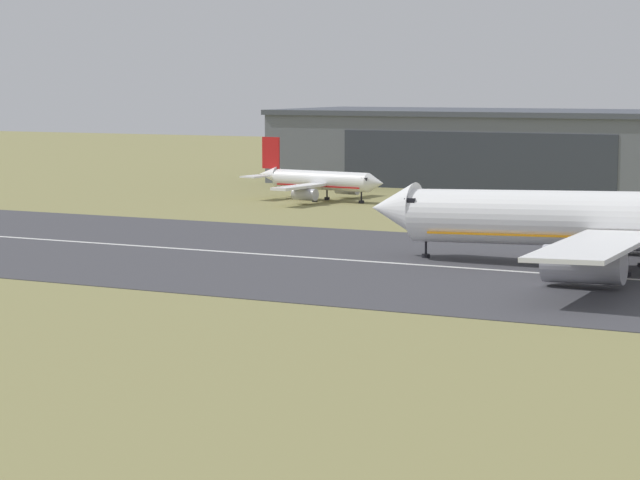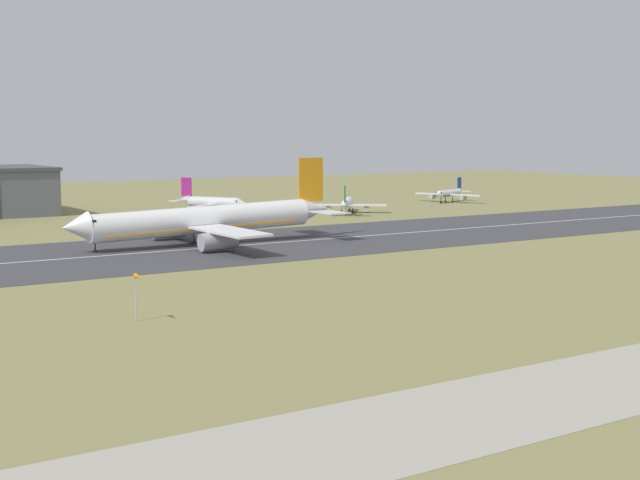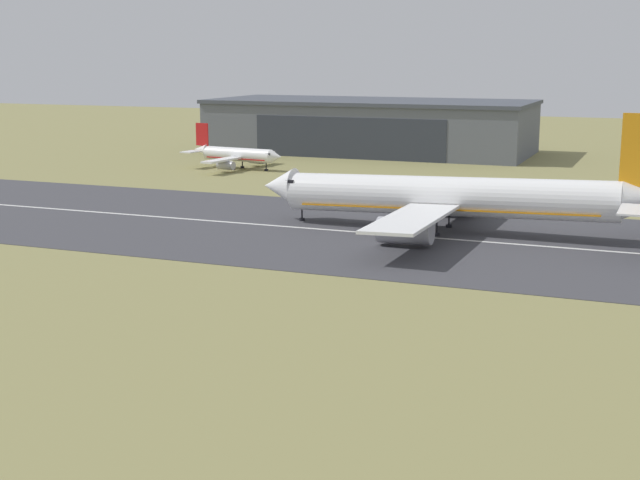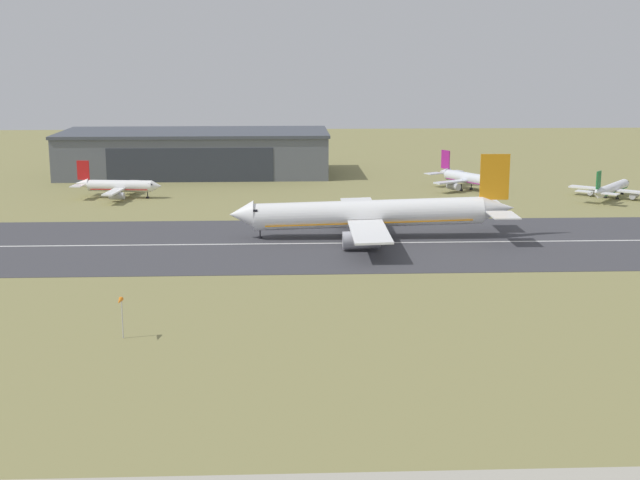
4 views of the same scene
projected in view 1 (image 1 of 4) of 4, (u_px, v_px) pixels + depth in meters
hangar_building at (505, 147)px, 221.51m from camera, size 80.11×34.11×13.13m
airplane_parked_centre at (320, 181)px, 189.87m from camera, size 22.78×24.69×9.53m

